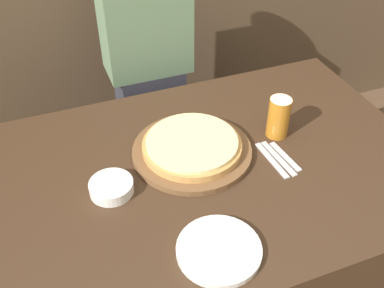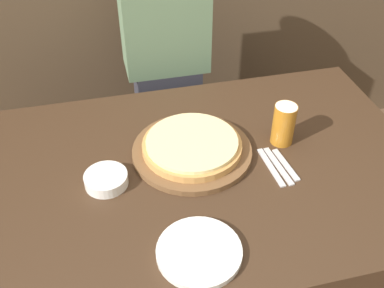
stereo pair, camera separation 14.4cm
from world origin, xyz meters
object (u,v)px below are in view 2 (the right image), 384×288
(pizza_on_board, at_px, (192,148))
(spoon, at_px, (286,165))
(dinner_plate, at_px, (199,252))
(fork, at_px, (271,167))
(diner_person, at_px, (167,80))
(beer_glass, at_px, (284,123))
(dinner_knife, at_px, (278,166))
(side_bowl, at_px, (106,181))

(pizza_on_board, relative_size, spoon, 2.52)
(pizza_on_board, relative_size, dinner_plate, 1.74)
(pizza_on_board, distance_m, fork, 0.26)
(diner_person, bearing_deg, fork, -75.12)
(beer_glass, height_order, diner_person, diner_person)
(diner_person, bearing_deg, pizza_on_board, -92.94)
(fork, relative_size, dinner_knife, 1.00)
(beer_glass, height_order, dinner_knife, beer_glass)
(beer_glass, distance_m, diner_person, 0.69)
(beer_glass, xyz_separation_m, side_bowl, (-0.59, -0.07, -0.06))
(fork, relative_size, diner_person, 0.14)
(dinner_plate, height_order, diner_person, diner_person)
(spoon, xyz_separation_m, diner_person, (-0.24, 0.73, -0.09))
(pizza_on_board, bearing_deg, spoon, -24.42)
(dinner_knife, distance_m, diner_person, 0.77)
(dinner_plate, xyz_separation_m, dinner_knife, (0.33, 0.26, -0.01))
(fork, xyz_separation_m, dinner_knife, (0.03, 0.00, 0.00))
(pizza_on_board, distance_m, diner_person, 0.62)
(fork, relative_size, spoon, 1.17)
(pizza_on_board, height_order, spoon, pizza_on_board)
(fork, bearing_deg, dinner_plate, -138.67)
(fork, bearing_deg, side_bowl, 174.95)
(beer_glass, distance_m, dinner_knife, 0.15)
(side_bowl, height_order, dinner_knife, side_bowl)
(beer_glass, relative_size, dinner_knife, 0.79)
(pizza_on_board, xyz_separation_m, dinner_knife, (0.25, -0.13, -0.02))
(side_bowl, relative_size, fork, 0.73)
(dinner_knife, distance_m, spoon, 0.03)
(dinner_plate, height_order, fork, dinner_plate)
(dinner_plate, relative_size, diner_person, 0.17)
(side_bowl, bearing_deg, pizza_on_board, 15.78)
(dinner_plate, bearing_deg, beer_glass, 44.92)
(pizza_on_board, height_order, side_bowl, pizza_on_board)
(beer_glass, distance_m, spoon, 0.14)
(spoon, bearing_deg, fork, 180.00)
(diner_person, bearing_deg, side_bowl, -114.62)
(side_bowl, xyz_separation_m, spoon, (0.56, -0.05, -0.02))
(pizza_on_board, bearing_deg, side_bowl, -164.22)
(diner_person, bearing_deg, dinner_knife, -73.30)
(side_bowl, relative_size, spoon, 0.85)
(beer_glass, relative_size, spoon, 0.93)
(beer_glass, height_order, side_bowl, beer_glass)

